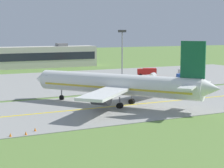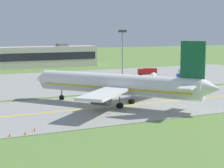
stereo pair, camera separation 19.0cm
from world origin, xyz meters
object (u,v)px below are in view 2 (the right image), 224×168
service_truck_catering (186,78)px  service_truck_pushback (187,73)px  airplane_lead (119,85)px  apron_light_mast (122,49)px  service_truck_fuel (152,77)px  service_truck_baggage (147,72)px

service_truck_catering → service_truck_pushback: same height
airplane_lead → apron_light_mast: apron_light_mast is taller
service_truck_fuel → service_truck_pushback: size_ratio=0.94×
airplane_lead → service_truck_pushback: bearing=38.0°
apron_light_mast → service_truck_pushback: bearing=-4.3°
airplane_lead → apron_light_mast: bearing=60.5°
service_truck_pushback → apron_light_mast: 23.21m
service_truck_baggage → service_truck_catering: bearing=-90.8°
service_truck_fuel → service_truck_catering: bearing=-40.4°
service_truck_baggage → service_truck_pushback: bearing=-48.3°
apron_light_mast → airplane_lead: bearing=-119.5°
service_truck_catering → apron_light_mast: bearing=135.7°
service_truck_catering → service_truck_pushback: size_ratio=1.00×
airplane_lead → service_truck_baggage: airplane_lead is taller
service_truck_baggage → apron_light_mast: size_ratio=0.43×
apron_light_mast → service_truck_baggage: bearing=30.4°
service_truck_baggage → apron_light_mast: (-13.35, -7.83, 7.79)m
service_truck_pushback → service_truck_baggage: bearing=131.7°
service_truck_catering → apron_light_mast: size_ratio=0.42×
service_truck_fuel → airplane_lead: bearing=-132.7°
service_truck_catering → apron_light_mast: (-13.08, 12.75, 7.79)m
service_truck_fuel → service_truck_pushback: 16.69m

